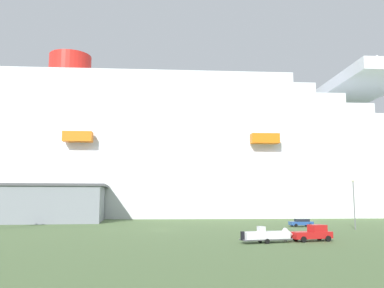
{
  "coord_description": "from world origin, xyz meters",
  "views": [
    {
      "loc": [
        -1.83,
        -75.25,
        5.81
      ],
      "look_at": [
        7.96,
        22.68,
        18.96
      ],
      "focal_mm": 37.91,
      "sensor_mm": 36.0,
      "label": 1
    }
  ],
  "objects": [
    {
      "name": "small_boat_on_trailer",
      "position": [
        13.81,
        -22.35,
        0.96
      ],
      "size": [
        8.51,
        3.26,
        2.15
      ],
      "color": "#595960",
      "rests_on": "ground_plane"
    },
    {
      "name": "street_lamp",
      "position": [
        35.84,
        -2.4,
        5.96
      ],
      "size": [
        0.56,
        0.56,
        9.36
      ],
      "color": "slate",
      "rests_on": "ground_plane"
    },
    {
      "name": "cruise_ship",
      "position": [
        3.8,
        57.84,
        17.84
      ],
      "size": [
        271.87,
        46.78,
        62.59
      ],
      "color": "white",
      "rests_on": "ground_plane"
    },
    {
      "name": "pickup_truck",
      "position": [
        20.03,
        -21.14,
        1.04
      ],
      "size": [
        5.88,
        3.11,
        2.2
      ],
      "color": "red",
      "rests_on": "ground_plane"
    },
    {
      "name": "parked_car_blue_suv",
      "position": [
        28.89,
        6.53,
        0.84
      ],
      "size": [
        4.9,
        2.48,
        1.58
      ],
      "color": "#264C99",
      "rests_on": "ground_plane"
    },
    {
      "name": "ground_plane",
      "position": [
        0.0,
        30.0,
        0.0
      ],
      "size": [
        600.0,
        600.0,
        0.0
      ],
      "primitive_type": "plane",
      "color": "#567042"
    }
  ]
}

